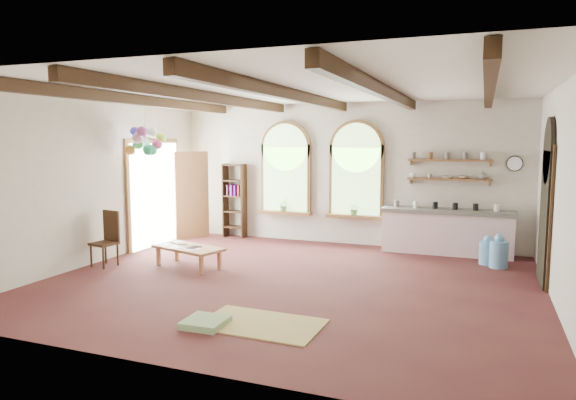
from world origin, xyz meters
The scene contains 27 objects.
floor centered at (0.00, 0.00, 0.00)m, with size 8.00×8.00×0.00m, color #512421.
ceiling_beams centered at (0.00, 0.00, 3.10)m, with size 6.20×6.80×0.18m, color #332210, non-canonical shape.
window_left centered at (-1.40, 3.43, 1.63)m, with size 1.30×0.28×2.20m.
window_right centered at (0.30, 3.43, 1.63)m, with size 1.30×0.28×2.20m.
left_doorway centered at (-3.95, 1.80, 1.15)m, with size 0.10×1.90×2.50m, color brown.
right_doorway centered at (3.95, 1.50, 1.10)m, with size 0.10×1.30×2.40m, color black.
kitchen_counter centered at (2.30, 3.20, 0.48)m, with size 2.68×0.62×0.94m.
wall_shelf_lower centered at (2.30, 3.38, 1.55)m, with size 1.70×0.24×0.04m, color brown.
wall_shelf_upper centered at (2.30, 3.38, 1.95)m, with size 1.70×0.24×0.04m, color brown.
wall_clock centered at (3.55, 3.45, 1.90)m, with size 0.32×0.32×0.04m, color black.
bookshelf centered at (-2.70, 3.32, 0.90)m, with size 0.53×0.32×1.80m.
coffee_table centered at (-2.13, 0.27, 0.35)m, with size 1.50×1.00×0.39m.
side_chair centered at (-3.65, -0.21, 0.30)m, with size 0.48×0.48×1.04m.
floor_mat centered at (0.36, -2.00, 0.01)m, with size 1.56×0.96×0.02m, color tan.
floor_cushion centered at (-0.29, -2.30, 0.04)m, with size 0.52×0.52×0.09m, color gray.
water_jug_a centered at (3.10, 2.50, 0.25)m, with size 0.29×0.29×0.57m.
water_jug_b centered at (3.30, 2.30, 0.28)m, with size 0.33×0.33×0.65m.
balloon_cluster centered at (-3.41, 0.80, 2.34)m, with size 0.69×0.73×1.14m.
table_book centered at (-2.43, 0.37, 0.40)m, with size 0.17×0.25×0.02m, color olive.
tablet centered at (-1.98, 0.22, 0.40)m, with size 0.18×0.26×0.01m, color black.
potted_plant_left centered at (-1.40, 3.32, 0.85)m, with size 0.27×0.23×0.30m, color #598C4C.
potted_plant_right centered at (0.30, 3.32, 0.85)m, with size 0.27×0.23×0.30m, color #598C4C.
shelf_cup_a centered at (1.55, 3.38, 1.62)m, with size 0.12×0.10×0.10m, color white.
shelf_cup_b centered at (1.90, 3.38, 1.62)m, with size 0.10×0.10×0.09m, color beige.
shelf_bowl_a centered at (2.25, 3.38, 1.60)m, with size 0.22×0.22×0.05m, color beige.
shelf_bowl_b centered at (2.60, 3.38, 1.60)m, with size 0.20×0.20×0.06m, color #8C664C.
shelf_vase centered at (2.95, 3.38, 1.67)m, with size 0.18×0.18×0.19m, color slate.
Camera 1 is at (2.97, -7.85, 2.37)m, focal length 32.00 mm.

